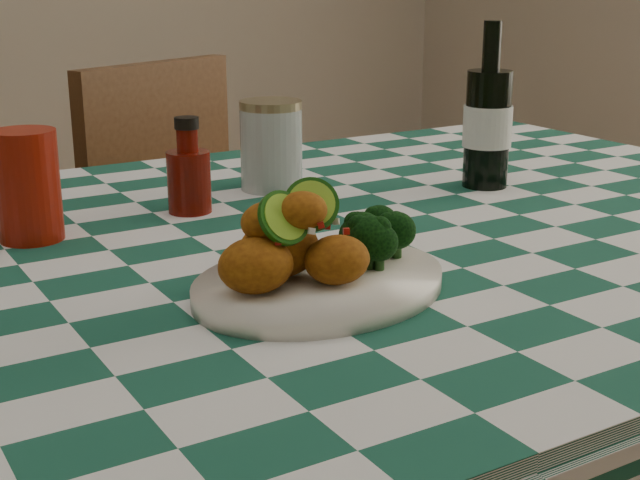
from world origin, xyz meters
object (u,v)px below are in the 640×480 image
beer_bottle (489,105)px  fried_chicken_pile (298,237)px  plate (320,284)px  wooden_chair_right (227,285)px  mason_jar (271,145)px  red_tumbler (28,186)px  ketchup_bottle (188,165)px

beer_bottle → fried_chicken_pile: bearing=-150.7°
plate → wooden_chair_right: (0.32, 0.91, -0.34)m
mason_jar → beer_bottle: (0.28, -0.15, 0.06)m
fried_chicken_pile → red_tumbler: (-0.18, 0.33, 0.00)m
red_tumbler → beer_bottle: 0.65m
plate → fried_chicken_pile: 0.06m
mason_jar → ketchup_bottle: bearing=-159.4°
ketchup_bottle → beer_bottle: size_ratio=0.53×
beer_bottle → ketchup_bottle: bearing=168.3°
fried_chicken_pile → wooden_chair_right: 1.05m
ketchup_bottle → mason_jar: size_ratio=0.98×
fried_chicken_pile → beer_bottle: bearing=29.3°
plate → ketchup_bottle: size_ratio=2.18×
plate → ketchup_bottle: (0.01, 0.35, 0.05)m
red_tumbler → mason_jar: 0.37m
fried_chicken_pile → wooden_chair_right: bearing=69.3°
mason_jar → wooden_chair_right: 0.65m
ketchup_bottle → mason_jar: (0.15, 0.06, 0.00)m
fried_chicken_pile → wooden_chair_right: (0.34, 0.91, -0.39)m
red_tumbler → ketchup_bottle: size_ratio=1.04×
ketchup_bottle → wooden_chair_right: bearing=61.1°
plate → wooden_chair_right: bearing=70.7°
ketchup_bottle → wooden_chair_right: size_ratio=0.14×
wooden_chair_right → beer_bottle: bearing=-102.1°
plate → red_tumbler: bearing=121.0°
fried_chicken_pile → beer_bottle: 0.54m
wooden_chair_right → red_tumbler: bearing=-155.3°
plate → fried_chicken_pile: size_ratio=2.00×
red_tumbler → beer_bottle: (0.64, -0.07, 0.05)m
plate → mason_jar: size_ratio=2.13×
ketchup_bottle → mason_jar: bearing=20.6°
fried_chicken_pile → ketchup_bottle: size_ratio=1.09×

